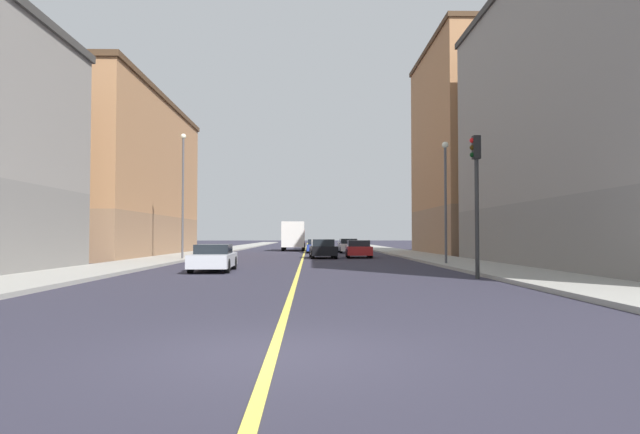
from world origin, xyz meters
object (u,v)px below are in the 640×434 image
(building_left_mid, at_px, (476,150))
(street_lamp_right_near, at_px, (183,184))
(street_lamp_left_near, at_px, (445,189))
(car_white, at_px, (348,246))
(traffic_light_left_near, at_px, (476,185))
(car_red, at_px, (359,249))
(box_truck, at_px, (294,236))
(building_left_near, at_px, (614,112))
(car_black, at_px, (323,249))
(car_silver, at_px, (213,258))
(car_blue, at_px, (317,246))
(building_right_midblock, at_px, (113,177))

(building_left_mid, height_order, street_lamp_right_near, building_left_mid)
(street_lamp_left_near, height_order, car_white, street_lamp_left_near)
(traffic_light_left_near, distance_m, car_red, 21.32)
(street_lamp_left_near, relative_size, box_truck, 0.86)
(building_left_near, bearing_deg, car_black, 134.46)
(car_black, bearing_deg, car_white, 77.90)
(traffic_light_left_near, distance_m, street_lamp_left_near, 9.17)
(building_left_near, xyz_separation_m, car_black, (-14.02, 14.29, -7.08))
(box_truck, bearing_deg, traffic_light_left_near, -78.69)
(car_red, xyz_separation_m, car_silver, (-8.13, -16.37, -0.03))
(car_red, distance_m, car_black, 2.88)
(car_blue, distance_m, car_white, 3.06)
(building_left_near, bearing_deg, street_lamp_left_near, 155.88)
(building_left_mid, distance_m, street_lamp_right_near, 26.94)
(street_lamp_right_near, distance_m, car_silver, 12.96)
(building_left_near, height_order, car_blue, building_left_near)
(building_left_near, bearing_deg, box_truck, 115.38)
(building_right_midblock, height_order, car_blue, building_right_midblock)
(car_blue, xyz_separation_m, car_silver, (-5.10, -28.26, -0.03))
(car_blue, xyz_separation_m, car_white, (3.06, -0.02, 0.04))
(car_white, bearing_deg, street_lamp_right_near, -125.96)
(building_left_mid, xyz_separation_m, car_silver, (-19.43, -24.06, -8.75))
(car_black, bearing_deg, traffic_light_left_near, -74.75)
(traffic_light_left_near, distance_m, car_blue, 33.46)
(building_left_near, distance_m, car_red, 20.24)
(building_left_near, bearing_deg, street_lamp_right_near, 156.23)
(building_left_near, bearing_deg, car_white, 112.59)
(car_blue, height_order, car_silver, car_blue)
(car_blue, height_order, car_red, car_blue)
(building_left_near, height_order, car_black, building_left_near)
(building_left_mid, relative_size, box_truck, 2.42)
(car_blue, height_order, box_truck, box_truck)
(car_blue, relative_size, car_silver, 0.97)
(box_truck, bearing_deg, building_left_near, -64.62)
(car_blue, distance_m, car_silver, 28.72)
(car_black, bearing_deg, car_red, 18.97)
(building_left_mid, distance_m, car_black, 18.61)
(building_right_midblock, relative_size, box_truck, 3.21)
(building_right_midblock, xyz_separation_m, box_truck, (14.21, 16.65, -4.75))
(car_red, relative_size, box_truck, 0.56)
(car_white, bearing_deg, car_black, -102.10)
(building_right_midblock, height_order, car_white, building_right_midblock)
(car_red, distance_m, car_silver, 18.28)
(street_lamp_left_near, distance_m, car_silver, 13.22)
(traffic_light_left_near, relative_size, car_blue, 1.26)
(traffic_light_left_near, relative_size, car_white, 1.31)
(car_black, height_order, box_truck, box_truck)
(building_left_near, distance_m, building_right_midblock, 36.23)
(building_left_mid, bearing_deg, car_white, 159.62)
(building_left_mid, height_order, car_silver, building_left_mid)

